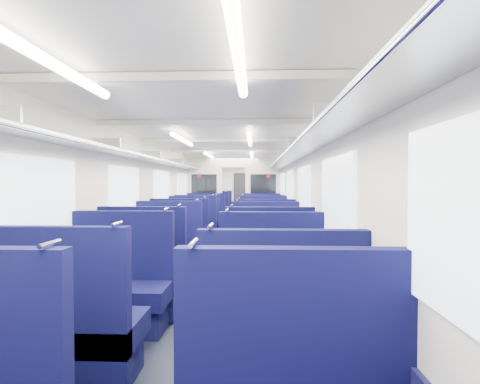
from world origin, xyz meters
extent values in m
cube|color=black|center=(0.00, 0.00, 0.00)|extent=(2.80, 18.00, 0.01)
cube|color=white|center=(0.00, 0.00, 2.35)|extent=(2.80, 18.00, 0.01)
cube|color=silver|center=(-1.40, 0.00, 1.18)|extent=(0.02, 18.00, 2.35)
cube|color=#111138|center=(-1.39, 0.00, 0.35)|extent=(0.03, 17.90, 0.70)
cube|color=silver|center=(1.40, 0.00, 1.18)|extent=(0.02, 18.00, 2.35)
cube|color=#111138|center=(1.39, 0.00, 0.35)|extent=(0.03, 17.90, 0.70)
cube|color=silver|center=(0.00, 9.00, 1.18)|extent=(2.80, 0.02, 2.35)
cube|color=#B2B5BA|center=(-1.22, 0.00, 1.97)|extent=(0.34, 17.40, 0.04)
cylinder|color=silver|center=(-1.04, 0.00, 1.95)|extent=(0.02, 17.40, 0.02)
cube|color=#B2B5BA|center=(-1.22, -4.00, 2.05)|extent=(0.34, 0.03, 0.14)
cube|color=#B2B5BA|center=(-1.22, -2.00, 2.05)|extent=(0.34, 0.03, 0.14)
cube|color=#B2B5BA|center=(-1.22, 0.00, 2.05)|extent=(0.34, 0.03, 0.14)
cube|color=#B2B5BA|center=(-1.22, 2.00, 2.05)|extent=(0.34, 0.03, 0.14)
cube|color=#B2B5BA|center=(-1.22, 4.00, 2.05)|extent=(0.34, 0.03, 0.14)
cube|color=#B2B5BA|center=(-1.22, 6.00, 2.05)|extent=(0.34, 0.03, 0.14)
cube|color=#B2B5BA|center=(-1.22, 8.00, 2.05)|extent=(0.34, 0.03, 0.14)
cube|color=#B2B5BA|center=(1.22, 0.00, 1.97)|extent=(0.34, 17.40, 0.04)
cylinder|color=silver|center=(1.04, 0.00, 1.95)|extent=(0.02, 17.40, 0.02)
cube|color=#B2B5BA|center=(1.22, -6.00, 2.05)|extent=(0.34, 0.03, 0.14)
cube|color=#B2B5BA|center=(1.22, -4.00, 2.05)|extent=(0.34, 0.03, 0.14)
cube|color=#B2B5BA|center=(1.22, -2.00, 2.05)|extent=(0.34, 0.03, 0.14)
cube|color=#B2B5BA|center=(1.22, 0.00, 2.05)|extent=(0.34, 0.03, 0.14)
cube|color=#B2B5BA|center=(1.22, 2.00, 2.05)|extent=(0.34, 0.03, 0.14)
cube|color=#B2B5BA|center=(1.22, 4.00, 2.05)|extent=(0.34, 0.03, 0.14)
cube|color=#B2B5BA|center=(1.22, 6.00, 2.05)|extent=(0.34, 0.03, 0.14)
cube|color=#B2B5BA|center=(1.22, 8.00, 2.05)|extent=(0.34, 0.03, 0.14)
cube|color=white|center=(-1.38, -5.20, 1.42)|extent=(0.02, 1.30, 0.75)
cube|color=white|center=(-1.38, -2.90, 1.42)|extent=(0.02, 1.30, 0.75)
cube|color=white|center=(-1.38, -0.60, 1.42)|extent=(0.02, 1.30, 0.75)
cube|color=white|center=(-1.38, 1.70, 1.42)|extent=(0.02, 1.30, 0.75)
cube|color=white|center=(-1.38, 4.50, 1.42)|extent=(0.02, 1.30, 0.75)
cube|color=white|center=(-1.38, 6.80, 1.42)|extent=(0.02, 1.30, 0.75)
cube|color=white|center=(1.38, -5.20, 1.42)|extent=(0.02, 1.30, 0.75)
cube|color=white|center=(1.38, -2.90, 1.42)|extent=(0.02, 1.30, 0.75)
cube|color=white|center=(1.38, -0.60, 1.42)|extent=(0.02, 1.30, 0.75)
cube|color=white|center=(1.38, 1.70, 1.42)|extent=(0.02, 1.30, 0.75)
cube|color=white|center=(1.38, 4.50, 1.42)|extent=(0.02, 1.30, 0.75)
cube|color=white|center=(1.38, 6.80, 1.42)|extent=(0.02, 1.30, 0.75)
cube|color=silver|center=(0.00, -6.00, 2.31)|extent=(2.70, 0.06, 0.06)
cube|color=silver|center=(0.00, -4.00, 2.31)|extent=(2.70, 0.06, 0.06)
cube|color=silver|center=(0.00, -2.00, 2.31)|extent=(2.70, 0.06, 0.06)
cube|color=silver|center=(0.00, 0.00, 2.31)|extent=(2.70, 0.06, 0.06)
cube|color=silver|center=(0.00, 2.00, 2.31)|extent=(2.70, 0.06, 0.06)
cube|color=silver|center=(0.00, 4.00, 2.31)|extent=(2.70, 0.06, 0.06)
cube|color=silver|center=(0.00, 6.00, 2.31)|extent=(2.70, 0.06, 0.06)
cube|color=silver|center=(0.00, 8.00, 2.31)|extent=(2.70, 0.06, 0.06)
cylinder|color=white|center=(-0.55, -6.50, 2.26)|extent=(0.07, 1.60, 0.07)
cylinder|color=white|center=(-0.55, -2.50, 2.26)|extent=(0.07, 1.60, 0.07)
cylinder|color=white|center=(-0.55, 1.00, 2.26)|extent=(0.07, 1.60, 0.07)
cylinder|color=white|center=(-0.55, 5.50, 2.26)|extent=(0.07, 1.60, 0.07)
cylinder|color=white|center=(0.55, -6.50, 2.26)|extent=(0.07, 1.60, 0.07)
cylinder|color=white|center=(0.55, -2.50, 2.26)|extent=(0.07, 1.60, 0.07)
cylinder|color=white|center=(0.55, 1.00, 2.26)|extent=(0.07, 1.60, 0.07)
cylinder|color=white|center=(0.55, 5.50, 2.26)|extent=(0.07, 1.60, 0.07)
cube|color=black|center=(0.00, 8.94, 1.00)|extent=(0.75, 0.06, 2.00)
cube|color=silver|center=(-0.88, 2.43, 1.18)|extent=(1.05, 0.08, 2.35)
cube|color=black|center=(-0.87, 2.38, 1.40)|extent=(0.76, 0.02, 0.80)
cylinder|color=#B20B1E|center=(-1.02, 2.38, 1.75)|extent=(0.12, 0.01, 0.12)
cube|color=silver|center=(0.88, 2.43, 1.18)|extent=(1.05, 0.08, 2.35)
cube|color=black|center=(0.87, 2.38, 1.40)|extent=(0.76, 0.02, 0.80)
cylinder|color=#B20B1E|center=(1.02, 2.38, 1.75)|extent=(0.12, 0.01, 0.12)
cube|color=silver|center=(0.00, 2.43, 2.17)|extent=(0.70, 0.08, 0.35)
cylinder|color=silver|center=(-0.34, -6.91, 1.27)|extent=(0.02, 0.18, 0.02)
cube|color=#0E0F44|center=(0.83, -6.85, 0.63)|extent=(1.15, 0.11, 1.23)
cylinder|color=silver|center=(0.34, -6.85, 1.27)|extent=(0.02, 0.18, 0.02)
cube|color=#0E0F44|center=(-0.83, -5.79, 0.39)|extent=(1.15, 0.60, 0.20)
cube|color=#0E0E38|center=(-0.83, -5.79, 0.15)|extent=(1.06, 0.48, 0.30)
cube|color=#0E0F44|center=(-0.83, -6.04, 0.63)|extent=(1.15, 0.11, 1.23)
cylinder|color=silver|center=(-0.34, -6.04, 1.27)|extent=(0.02, 0.18, 0.02)
cube|color=#0E0F44|center=(0.83, -5.90, 0.39)|extent=(1.15, 0.60, 0.20)
cube|color=#0E0E38|center=(0.83, -5.90, 0.15)|extent=(1.06, 0.48, 0.30)
cube|color=#0E0F44|center=(0.83, -6.15, 0.63)|extent=(1.15, 0.11, 1.23)
cylinder|color=silver|center=(0.34, -6.15, 1.27)|extent=(0.02, 0.18, 0.02)
cube|color=#0E0F44|center=(-0.83, -4.83, 0.39)|extent=(1.15, 0.60, 0.20)
cube|color=#0E0E38|center=(-0.83, -4.83, 0.15)|extent=(1.06, 0.48, 0.30)
cube|color=#0E0F44|center=(-0.83, -4.58, 0.63)|extent=(1.15, 0.11, 1.23)
cylinder|color=silver|center=(-0.34, -4.58, 1.27)|extent=(0.02, 0.18, 0.02)
cube|color=#0E0F44|center=(0.83, -4.90, 0.39)|extent=(1.15, 0.60, 0.20)
cube|color=#0E0E38|center=(0.83, -4.90, 0.15)|extent=(1.06, 0.48, 0.30)
cube|color=#0E0F44|center=(0.83, -4.65, 0.63)|extent=(1.15, 0.11, 1.23)
cylinder|color=silver|center=(0.34, -4.65, 1.27)|extent=(0.02, 0.18, 0.02)
cube|color=#0E0F44|center=(-0.83, -3.61, 0.39)|extent=(1.15, 0.60, 0.20)
cube|color=#0E0E38|center=(-0.83, -3.61, 0.15)|extent=(1.06, 0.48, 0.30)
cube|color=#0E0F44|center=(-0.83, -3.85, 0.63)|extent=(1.15, 0.11, 1.23)
cylinder|color=silver|center=(-0.34, -3.85, 1.27)|extent=(0.02, 0.18, 0.02)
cube|color=#0E0F44|center=(0.83, -3.61, 0.39)|extent=(1.15, 0.60, 0.20)
cube|color=#0E0E38|center=(0.83, -3.61, 0.15)|extent=(1.06, 0.48, 0.30)
cube|color=#0E0F44|center=(0.83, -3.85, 0.63)|extent=(1.15, 0.11, 1.23)
cylinder|color=silver|center=(0.34, -3.85, 1.27)|extent=(0.02, 0.18, 0.02)
cube|color=#0E0F44|center=(-0.83, -2.62, 0.39)|extent=(1.15, 0.60, 0.20)
cube|color=#0E0E38|center=(-0.83, -2.62, 0.15)|extent=(1.06, 0.48, 0.30)
cube|color=#0E0F44|center=(-0.83, -2.38, 0.63)|extent=(1.15, 0.11, 1.23)
cylinder|color=silver|center=(-0.34, -2.38, 1.27)|extent=(0.02, 0.18, 0.02)
cube|color=#0E0F44|center=(0.83, -2.69, 0.39)|extent=(1.15, 0.60, 0.20)
cube|color=#0E0E38|center=(0.83, -2.69, 0.15)|extent=(1.06, 0.48, 0.30)
cube|color=#0E0F44|center=(0.83, -2.44, 0.63)|extent=(1.15, 0.11, 1.23)
cylinder|color=silver|center=(0.34, -2.44, 1.27)|extent=(0.02, 0.18, 0.02)
cube|color=#0E0F44|center=(-0.83, -1.20, 0.39)|extent=(1.15, 0.60, 0.20)
cube|color=#0E0E38|center=(-0.83, -1.20, 0.15)|extent=(1.06, 0.48, 0.30)
cube|color=#0E0F44|center=(-0.83, -1.45, 0.63)|extent=(1.15, 0.11, 1.23)
cylinder|color=silver|center=(-0.34, -1.45, 1.27)|extent=(0.02, 0.18, 0.02)
cube|color=#0E0F44|center=(0.83, -1.37, 0.39)|extent=(1.15, 0.60, 0.20)
cube|color=#0E0E38|center=(0.83, -1.37, 0.15)|extent=(1.06, 0.48, 0.30)
cube|color=#0E0F44|center=(0.83, -1.62, 0.63)|extent=(1.15, 0.11, 1.23)
cylinder|color=silver|center=(0.34, -1.62, 1.27)|extent=(0.02, 0.18, 0.02)
cube|color=#0E0F44|center=(-0.83, -0.26, 0.39)|extent=(1.15, 0.60, 0.20)
cube|color=#0E0E38|center=(-0.83, -0.26, 0.15)|extent=(1.06, 0.48, 0.30)
cube|color=#0E0F44|center=(-0.83, -0.01, 0.63)|extent=(1.15, 0.11, 1.23)
cylinder|color=silver|center=(-0.34, -0.01, 1.27)|extent=(0.02, 0.18, 0.02)
cube|color=#0E0F44|center=(0.83, -0.28, 0.39)|extent=(1.15, 0.60, 0.20)
cube|color=#0E0E38|center=(0.83, -0.28, 0.15)|extent=(1.06, 0.48, 0.30)
cube|color=#0E0F44|center=(0.83, -0.03, 0.63)|extent=(1.15, 0.11, 1.23)
cylinder|color=silver|center=(0.34, -0.03, 1.27)|extent=(0.02, 0.18, 0.02)
cube|color=#0E0F44|center=(-0.83, 0.98, 0.39)|extent=(1.15, 0.60, 0.20)
cube|color=#0E0E38|center=(-0.83, 0.98, 0.15)|extent=(1.06, 0.48, 0.30)
cube|color=#0E0F44|center=(-0.83, 0.73, 0.63)|extent=(1.15, 0.11, 1.23)
cylinder|color=silver|center=(-0.34, 0.73, 1.27)|extent=(0.02, 0.18, 0.02)
cube|color=#0E0F44|center=(0.83, 0.98, 0.39)|extent=(1.15, 0.60, 0.20)
cube|color=#0E0E38|center=(0.83, 0.98, 0.15)|extent=(1.06, 0.48, 0.30)
cube|color=#0E0F44|center=(0.83, 0.73, 0.63)|extent=(1.15, 0.11, 1.23)
cylinder|color=silver|center=(0.34, 0.73, 1.27)|extent=(0.02, 0.18, 0.02)
cube|color=#0E0F44|center=(-0.83, 2.03, 0.39)|extent=(1.15, 0.60, 0.20)
cube|color=#0E0E38|center=(-0.83, 2.03, 0.15)|extent=(1.06, 0.48, 0.30)
cube|color=#0E0F44|center=(-0.83, 2.28, 0.63)|extent=(1.15, 0.11, 1.23)
cylinder|color=silver|center=(-0.34, 2.28, 1.27)|extent=(0.02, 0.18, 0.02)
cube|color=#0E0F44|center=(0.83, 1.92, 0.39)|extent=(1.15, 0.60, 0.20)
cube|color=#0E0E38|center=(0.83, 1.92, 0.15)|extent=(1.06, 0.48, 0.30)
cube|color=#0E0F44|center=(0.83, 2.16, 0.63)|extent=(1.15, 0.11, 1.23)
cylinder|color=silver|center=(0.34, 2.16, 1.27)|extent=(0.02, 0.18, 0.02)
cube|color=#0E0F44|center=(-0.83, 4.16, 0.39)|extent=(1.15, 0.60, 0.20)
cube|color=#0E0E38|center=(-0.83, 4.16, 0.15)|extent=(1.06, 0.48, 0.30)
cube|color=#0E0F44|center=(-0.83, 3.91, 0.63)|extent=(1.15, 0.11, 1.23)
cylinder|color=silver|center=(-0.34, 3.91, 1.27)|extent=(0.02, 0.18, 0.02)
cube|color=#0E0F44|center=(0.83, 4.11, 0.39)|extent=(1.15, 0.60, 0.20)
cube|color=#0E0E38|center=(0.83, 4.11, 0.15)|extent=(1.06, 0.48, 0.30)
cube|color=#0E0F44|center=(0.83, 3.87, 0.63)|extent=(1.15, 0.11, 1.23)
cylinder|color=silver|center=(0.34, 3.87, 1.27)|extent=(0.02, 0.18, 0.02)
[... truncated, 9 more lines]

